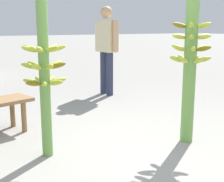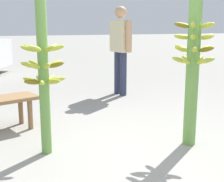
# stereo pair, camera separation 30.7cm
# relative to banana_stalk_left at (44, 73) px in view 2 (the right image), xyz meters

# --- Properties ---
(ground_plane) EXTENTS (80.00, 80.00, 0.00)m
(ground_plane) POSITION_rel_banana_stalk_left_xyz_m (0.77, -0.55, -0.79)
(ground_plane) COLOR gray
(banana_stalk_left) EXTENTS (0.42, 0.42, 1.52)m
(banana_stalk_left) POSITION_rel_banana_stalk_left_xyz_m (0.00, 0.00, 0.00)
(banana_stalk_left) COLOR #6B9E47
(banana_stalk_left) RESTS_ON ground_plane
(banana_stalk_center) EXTENTS (0.44, 0.44, 1.68)m
(banana_stalk_center) POSITION_rel_banana_stalk_left_xyz_m (1.43, -0.39, 0.10)
(banana_stalk_center) COLOR #6B9E47
(banana_stalk_center) RESTS_ON ground_plane
(vendor_person) EXTENTS (0.24, 0.66, 1.57)m
(vendor_person) POSITION_rel_banana_stalk_left_xyz_m (1.84, 2.13, 0.13)
(vendor_person) COLOR #2D334C
(vendor_person) RESTS_ON ground_plane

